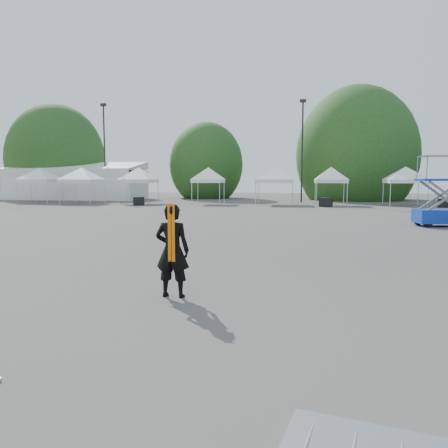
# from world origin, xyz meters

# --- Properties ---
(ground) EXTENTS (120.00, 120.00, 0.00)m
(ground) POSITION_xyz_m (0.00, 0.00, 0.00)
(ground) COLOR #474442
(ground) RESTS_ON ground
(marquee) EXTENTS (15.00, 6.25, 4.23)m
(marquee) POSITION_xyz_m (-22.00, 35.00, 1.97)
(marquee) COLOR white
(marquee) RESTS_ON ground
(light_pole_west) EXTENTS (0.60, 0.25, 10.30)m
(light_pole_west) POSITION_xyz_m (-18.00, 34.00, 5.77)
(light_pole_west) COLOR black
(light_pole_west) RESTS_ON ground
(light_pole_east) EXTENTS (0.60, 0.25, 9.80)m
(light_pole_east) POSITION_xyz_m (3.00, 32.00, 5.52)
(light_pole_east) COLOR black
(light_pole_east) RESTS_ON ground
(tree_far_w) EXTENTS (4.80, 4.80, 7.30)m
(tree_far_w) POSITION_xyz_m (-26.00, 38.00, 4.54)
(tree_far_w) COLOR #382314
(tree_far_w) RESTS_ON ground
(tree_mid_w) EXTENTS (4.16, 4.16, 6.33)m
(tree_mid_w) POSITION_xyz_m (-8.00, 40.00, 3.93)
(tree_mid_w) COLOR #382314
(tree_mid_w) RESTS_ON ground
(tree_mid_e) EXTENTS (5.12, 5.12, 7.79)m
(tree_mid_e) POSITION_xyz_m (9.00, 39.00, 4.84)
(tree_mid_e) COLOR #382314
(tree_mid_e) RESTS_ON ground
(tent_a) EXTENTS (4.57, 4.57, 3.88)m
(tent_a) POSITION_xyz_m (-22.10, 28.24, 3.06)
(tent_a) COLOR silver
(tent_a) RESTS_ON ground
(tent_b) EXTENTS (4.49, 4.49, 3.88)m
(tent_b) POSITION_xyz_m (-17.18, 27.04, 3.06)
(tent_b) COLOR silver
(tent_b) RESTS_ON ground
(tent_c) EXTENTS (4.27, 4.27, 3.88)m
(tent_c) POSITION_xyz_m (-11.99, 27.94, 3.06)
(tent_c) COLOR silver
(tent_c) RESTS_ON ground
(tent_d) EXTENTS (3.85, 3.85, 3.88)m
(tent_d) POSITION_xyz_m (-5.46, 28.25, 3.06)
(tent_d) COLOR silver
(tent_d) RESTS_ON ground
(tent_e) EXTENTS (4.69, 4.69, 3.88)m
(tent_e) POSITION_xyz_m (0.58, 28.23, 3.06)
(tent_e) COLOR silver
(tent_e) RESTS_ON ground
(tent_f) EXTENTS (3.87, 3.87, 3.88)m
(tent_f) POSITION_xyz_m (5.46, 28.28, 3.06)
(tent_f) COLOR silver
(tent_f) RESTS_ON ground
(tent_g) EXTENTS (4.47, 4.47, 3.88)m
(tent_g) POSITION_xyz_m (11.65, 28.33, 3.06)
(tent_g) COLOR silver
(tent_g) RESTS_ON ground
(man) EXTENTS (0.68, 0.46, 1.86)m
(man) POSITION_xyz_m (-0.07, -2.82, 0.93)
(man) COLOR black
(man) RESTS_ON ground
(scissor_lift) EXTENTS (2.80, 1.66, 3.43)m
(scissor_lift) POSITION_xyz_m (9.54, 11.65, 1.73)
(scissor_lift) COLOR #0D4DAD
(scissor_lift) RESTS_ON ground
(crate_west) EXTENTS (1.08, 0.94, 0.71)m
(crate_west) POSITION_xyz_m (-10.96, 25.05, 0.36)
(crate_west) COLOR black
(crate_west) RESTS_ON ground
(crate_mid) EXTENTS (1.17, 1.04, 0.75)m
(crate_mid) POSITION_xyz_m (4.88, 25.62, 0.38)
(crate_mid) COLOR black
(crate_mid) RESTS_ON ground
(crate_east) EXTENTS (1.04, 0.89, 0.71)m
(crate_east) POSITION_xyz_m (14.19, 26.23, 0.35)
(crate_east) COLOR black
(crate_east) RESTS_ON ground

